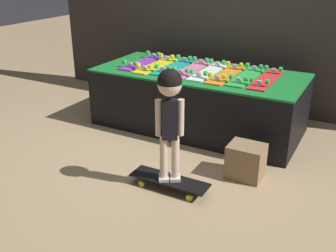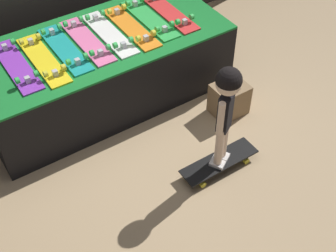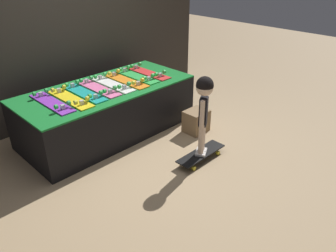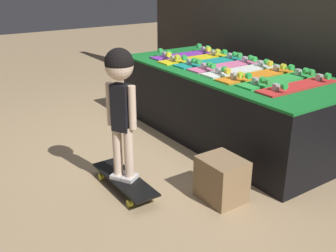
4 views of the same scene
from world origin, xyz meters
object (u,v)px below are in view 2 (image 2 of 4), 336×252
skateboard_teal_on_rack (65,48)px  skateboard_red_on_rack (169,11)px  skateboard_pink_on_rack (87,40)px  skateboard_on_floor (219,162)px  skateboard_orange_on_rack (131,27)px  skateboard_white_on_rack (109,33)px  child (226,100)px  storage_box (229,99)px  skateboard_yellow_on_rack (43,59)px  skateboard_purple_on_rack (16,65)px  skateboard_green_on_rack (149,18)px

skateboard_teal_on_rack → skateboard_red_on_rack: size_ratio=1.00×
skateboard_pink_on_rack → skateboard_on_floor: skateboard_pink_on_rack is taller
skateboard_orange_on_rack → skateboard_white_on_rack: bearing=174.8°
skateboard_orange_on_rack → child: child is taller
skateboard_red_on_rack → storage_box: 1.00m
skateboard_pink_on_rack → skateboard_white_on_rack: 0.21m
skateboard_yellow_on_rack → skateboard_on_floor: 1.68m
child → skateboard_yellow_on_rack: bearing=93.9°
skateboard_purple_on_rack → skateboard_on_floor: (1.09, -1.34, -0.60)m
skateboard_teal_on_rack → skateboard_pink_on_rack: bearing=1.7°
skateboard_teal_on_rack → skateboard_on_floor: 1.61m
skateboard_green_on_rack → skateboard_red_on_rack: 0.21m
skateboard_purple_on_rack → skateboard_pink_on_rack: same height
storage_box → skateboard_pink_on_rack: bearing=138.2°
skateboard_red_on_rack → child: (-0.39, -1.34, 0.08)m
skateboard_yellow_on_rack → skateboard_green_on_rack: bearing=2.5°
skateboard_purple_on_rack → skateboard_orange_on_rack: (1.06, -0.03, 0.00)m
skateboard_white_on_rack → skateboard_red_on_rack: same height
skateboard_yellow_on_rack → child: size_ratio=0.82×
skateboard_purple_on_rack → storage_box: 1.87m
skateboard_purple_on_rack → skateboard_yellow_on_rack: bearing=-11.4°
child → skateboard_green_on_rack: bearing=52.3°
skateboard_white_on_rack → skateboard_green_on_rack: same height
skateboard_yellow_on_rack → skateboard_pink_on_rack: same height
skateboard_orange_on_rack → skateboard_on_floor: 1.45m
skateboard_yellow_on_rack → skateboard_orange_on_rack: bearing=1.0°
skateboard_on_floor → skateboard_orange_on_rack: bearing=91.4°
skateboard_pink_on_rack → child: child is taller
skateboard_pink_on_rack → storage_box: skateboard_pink_on_rack is taller
skateboard_white_on_rack → skateboard_green_on_rack: 0.42m
skateboard_pink_on_rack → storage_box: 1.38m
skateboard_red_on_rack → skateboard_on_floor: 1.52m
skateboard_orange_on_rack → skateboard_red_on_rack: same height
skateboard_purple_on_rack → skateboard_pink_on_rack: (0.64, 0.00, 0.00)m
skateboard_yellow_on_rack → child: (0.88, -1.30, 0.08)m
skateboard_green_on_rack → child: bearing=-97.6°
skateboard_pink_on_rack → skateboard_orange_on_rack: same height
skateboard_yellow_on_rack → storage_box: (1.37, -0.80, -0.52)m
skateboard_teal_on_rack → skateboard_green_on_rack: size_ratio=1.00×
skateboard_purple_on_rack → skateboard_on_floor: bearing=-50.9°
skateboard_purple_on_rack → skateboard_red_on_rack: size_ratio=1.00×
skateboard_green_on_rack → skateboard_on_floor: bearing=-97.6°
skateboard_pink_on_rack → skateboard_red_on_rack: (0.85, -0.00, 0.00)m
skateboard_purple_on_rack → skateboard_red_on_rack: bearing=-0.1°
skateboard_teal_on_rack → skateboard_green_on_rack: bearing=0.4°
skateboard_yellow_on_rack → skateboard_red_on_rack: size_ratio=1.00×
skateboard_orange_on_rack → skateboard_red_on_rack: 0.42m
skateboard_pink_on_rack → skateboard_red_on_rack: same height
storage_box → skateboard_red_on_rack: bearing=96.9°
skateboard_green_on_rack → skateboard_red_on_rack: bearing=-1.0°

